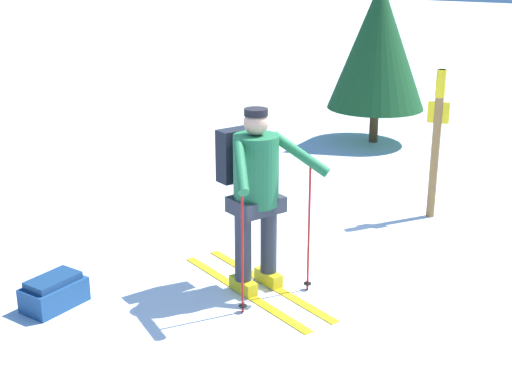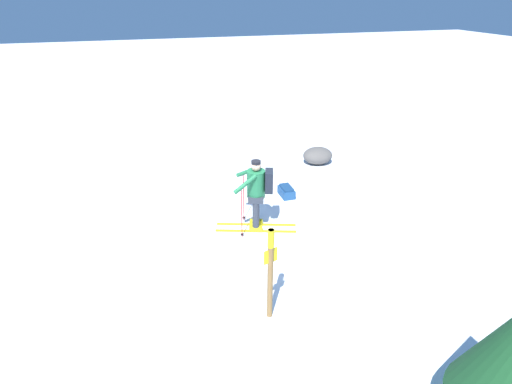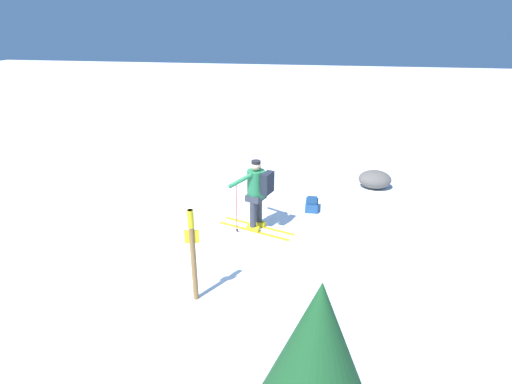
{
  "view_description": "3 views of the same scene",
  "coord_description": "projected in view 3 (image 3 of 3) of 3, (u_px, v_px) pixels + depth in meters",
  "views": [
    {
      "loc": [
        3.03,
        -5.11,
        2.93
      ],
      "look_at": [
        -0.41,
        -0.3,
        0.93
      ],
      "focal_mm": 50.0,
      "sensor_mm": 36.0,
      "label": 1
    },
    {
      "loc": [
        1.79,
        7.2,
        4.94
      ],
      "look_at": [
        -0.41,
        -0.3,
        0.93
      ],
      "focal_mm": 28.0,
      "sensor_mm": 36.0,
      "label": 2
    },
    {
      "loc": [
        -1.92,
        7.83,
        4.45
      ],
      "look_at": [
        -0.41,
        -0.3,
        0.93
      ],
      "focal_mm": 28.0,
      "sensor_mm": 36.0,
      "label": 3
    }
  ],
  "objects": [
    {
      "name": "trail_marker",
      "position": [
        193.0,
        248.0,
        6.59
      ],
      "size": [
        0.24,
        0.11,
        1.71
      ],
      "color": "olive",
      "rests_on": "ground_plane"
    },
    {
      "name": "rock_boulder",
      "position": [
        375.0,
        179.0,
        11.59
      ],
      "size": [
        0.93,
        0.79,
        0.51
      ],
      "primitive_type": "ellipsoid",
      "color": "#5B5651",
      "rests_on": "ground_plane"
    },
    {
      "name": "dropped_backpack",
      "position": [
        312.0,
        205.0,
        10.27
      ],
      "size": [
        0.33,
        0.54,
        0.28
      ],
      "color": "navy",
      "rests_on": "ground_plane"
    },
    {
      "name": "pine_tree",
      "position": [
        315.0,
        375.0,
        3.54
      ],
      "size": [
        1.53,
        1.53,
        2.56
      ],
      "color": "#4C331E",
      "rests_on": "ground_plane"
    },
    {
      "name": "skier",
      "position": [
        257.0,
        190.0,
        8.95
      ],
      "size": [
        1.87,
        1.06,
        1.68
      ],
      "color": "gold",
      "rests_on": "ground_plane"
    },
    {
      "name": "ground_plane",
      "position": [
        236.0,
        233.0,
        9.15
      ],
      "size": [
        80.0,
        80.0,
        0.0
      ],
      "primitive_type": "plane",
      "color": "white"
    }
  ]
}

